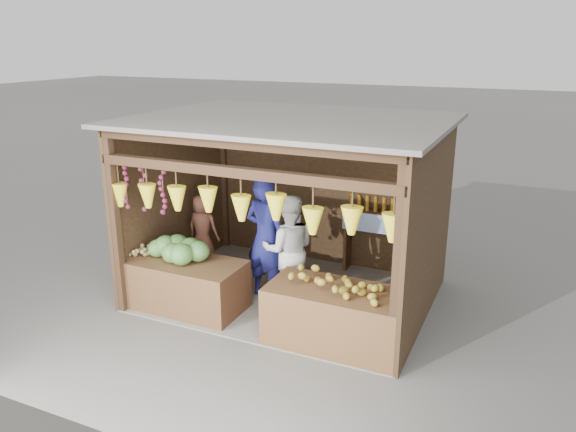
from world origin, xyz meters
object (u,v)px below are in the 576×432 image
Objects in this scene: vendor_seated at (203,228)px; counter_left at (183,284)px; man_standing at (266,238)px; counter_right at (336,317)px; woman_standing at (289,250)px.

counter_left is at bearing 108.41° from vendor_seated.
counter_right is at bearing 157.28° from man_standing.
man_standing reaches higher than vendor_seated.
counter_left is 1.02× the size of counter_right.
man_standing is at bearing 169.96° from vendor_seated.
man_standing is 1.28m from vendor_seated.
woman_standing is at bearing 172.13° from vendor_seated.
woman_standing reaches higher than counter_right.
woman_standing is at bearing 139.99° from counter_right.
woman_standing is at bearing 31.46° from counter_left.
counter_left is 2.34m from counter_right.
man_standing is at bearing 41.14° from counter_left.
vendor_seated is at bearing -33.88° from woman_standing.
counter_right is (2.34, -0.08, 0.02)m from counter_left.
man_standing is (-1.42, 0.89, 0.55)m from counter_right.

